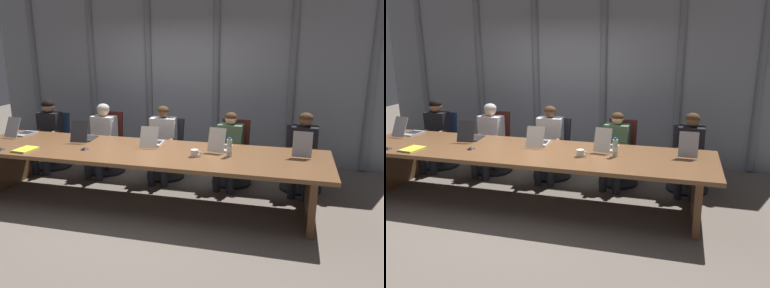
# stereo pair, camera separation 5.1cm
# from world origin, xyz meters

# --- Properties ---
(ground_plane) EXTENTS (14.75, 14.75, 0.00)m
(ground_plane) POSITION_xyz_m (0.00, 0.00, 0.00)
(ground_plane) COLOR #6B6056
(conference_table) EXTENTS (4.82, 1.22, 0.73)m
(conference_table) POSITION_xyz_m (0.00, 0.00, 0.60)
(conference_table) COLOR brown
(conference_table) RESTS_ON ground_plane
(curtain_backdrop) EXTENTS (7.37, 0.17, 2.99)m
(curtain_backdrop) POSITION_xyz_m (0.00, 2.12, 1.50)
(curtain_backdrop) COLOR gray
(curtain_backdrop) RESTS_ON ground_plane
(laptop_left_end) EXTENTS (0.27, 0.49, 0.30)m
(laptop_left_end) POSITION_xyz_m (-2.07, 0.31, 0.78)
(laptop_left_end) COLOR #A8ADB7
(laptop_left_end) RESTS_ON conference_table
(laptop_left_mid) EXTENTS (0.29, 0.46, 0.30)m
(laptop_left_mid) POSITION_xyz_m (-1.00, 0.29, 0.79)
(laptop_left_mid) COLOR #2D2D33
(laptop_left_mid) RESTS_ON conference_table
(laptop_center) EXTENTS (0.27, 0.45, 0.28)m
(laptop_center) POSITION_xyz_m (0.04, 0.28, 0.78)
(laptop_center) COLOR beige
(laptop_center) RESTS_ON conference_table
(laptop_right_mid) EXTENTS (0.28, 0.46, 0.32)m
(laptop_right_mid) POSITION_xyz_m (0.99, 0.29, 0.79)
(laptop_right_mid) COLOR beige
(laptop_right_mid) RESTS_ON conference_table
(laptop_right_end) EXTENTS (0.25, 0.40, 0.33)m
(laptop_right_end) POSITION_xyz_m (2.03, 0.32, 0.79)
(laptop_right_end) COLOR #A8ADB7
(laptop_right_end) RESTS_ON conference_table
(office_chair_left_end) EXTENTS (0.60, 0.60, 0.91)m
(office_chair_left_end) POSITION_xyz_m (-2.05, 1.05, 0.34)
(office_chair_left_end) COLOR navy
(office_chair_left_end) RESTS_ON ground_plane
(office_chair_left_mid) EXTENTS (0.60, 0.60, 0.98)m
(office_chair_left_mid) POSITION_xyz_m (-1.04, 1.05, 0.36)
(office_chair_left_mid) COLOR #511E19
(office_chair_left_mid) RESTS_ON ground_plane
(office_chair_center) EXTENTS (0.60, 0.61, 0.92)m
(office_chair_center) POSITION_xyz_m (-0.01, 1.05, 0.35)
(office_chair_center) COLOR #2D2D38
(office_chair_center) RESTS_ON ground_plane
(office_chair_right_mid) EXTENTS (0.60, 0.60, 0.95)m
(office_chair_right_mid) POSITION_xyz_m (1.05, 1.05, 0.35)
(office_chair_right_mid) COLOR #511E19
(office_chair_right_mid) RESTS_ON ground_plane
(office_chair_right_end) EXTENTS (0.60, 0.60, 0.91)m
(office_chair_right_end) POSITION_xyz_m (2.07, 1.05, 0.34)
(office_chair_right_end) COLOR #2D2D38
(office_chair_right_end) RESTS_ON ground_plane
(person_left_end) EXTENTS (0.38, 0.56, 1.17)m
(person_left_end) POSITION_xyz_m (-2.03, 0.89, 0.67)
(person_left_end) COLOR black
(person_left_end) RESTS_ON ground_plane
(person_left_mid) EXTENTS (0.42, 0.57, 1.15)m
(person_left_mid) POSITION_xyz_m (-1.04, 0.89, 0.65)
(person_left_mid) COLOR silver
(person_left_mid) RESTS_ON ground_plane
(person_center) EXTENTS (0.42, 0.56, 1.15)m
(person_center) POSITION_xyz_m (-0.02, 0.89, 0.65)
(person_center) COLOR silver
(person_center) RESTS_ON ground_plane
(person_right_mid) EXTENTS (0.40, 0.57, 1.10)m
(person_right_mid) POSITION_xyz_m (1.01, 0.88, 0.62)
(person_right_mid) COLOR #4C6B4C
(person_right_mid) RESTS_ON ground_plane
(person_right_end) EXTENTS (0.41, 0.57, 1.15)m
(person_right_end) POSITION_xyz_m (2.07, 0.89, 0.65)
(person_right_end) COLOR black
(person_right_end) RESTS_ON ground_plane
(water_bottle_primary) EXTENTS (0.07, 0.07, 0.24)m
(water_bottle_primary) POSITION_xyz_m (1.15, 0.02, 0.84)
(water_bottle_primary) COLOR #ADD1B2
(water_bottle_primary) RESTS_ON conference_table
(coffee_mug_near) EXTENTS (0.14, 0.09, 0.09)m
(coffee_mug_near) POSITION_xyz_m (0.74, -0.09, 0.77)
(coffee_mug_near) COLOR white
(coffee_mug_near) RESTS_ON conference_table
(conference_mic_left_side) EXTENTS (0.11, 0.11, 0.03)m
(conference_mic_left_side) POSITION_xyz_m (-0.74, -0.16, 0.74)
(conference_mic_left_side) COLOR black
(conference_mic_left_side) RESTS_ON conference_table
(conference_mic_middle) EXTENTS (0.11, 0.11, 0.03)m
(conference_mic_middle) POSITION_xyz_m (-1.81, -0.45, 0.74)
(conference_mic_middle) COLOR black
(conference_mic_middle) RESTS_ON conference_table
(spiral_notepad) EXTENTS (0.25, 0.33, 0.03)m
(spiral_notepad) POSITION_xyz_m (-1.49, -0.38, 0.73)
(spiral_notepad) COLOR yellow
(spiral_notepad) RESTS_ON conference_table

